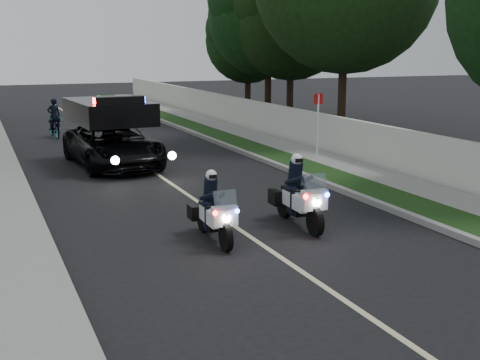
# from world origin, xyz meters

# --- Properties ---
(ground) EXTENTS (120.00, 120.00, 0.00)m
(ground) POSITION_xyz_m (0.00, 0.00, 0.00)
(ground) COLOR black
(ground) RESTS_ON ground
(curb_right) EXTENTS (0.20, 60.00, 0.15)m
(curb_right) POSITION_xyz_m (4.10, 10.00, 0.07)
(curb_right) COLOR gray
(curb_right) RESTS_ON ground
(grass_verge) EXTENTS (1.20, 60.00, 0.16)m
(grass_verge) POSITION_xyz_m (4.80, 10.00, 0.08)
(grass_verge) COLOR #193814
(grass_verge) RESTS_ON ground
(sidewalk_right) EXTENTS (1.40, 60.00, 0.16)m
(sidewalk_right) POSITION_xyz_m (6.10, 10.00, 0.08)
(sidewalk_right) COLOR gray
(sidewalk_right) RESTS_ON ground
(property_wall) EXTENTS (0.22, 60.00, 1.50)m
(property_wall) POSITION_xyz_m (7.10, 10.00, 0.75)
(property_wall) COLOR beige
(property_wall) RESTS_ON ground
(curb_left) EXTENTS (0.20, 60.00, 0.15)m
(curb_left) POSITION_xyz_m (-4.10, 10.00, 0.07)
(curb_left) COLOR gray
(curb_left) RESTS_ON ground
(lane_marking) EXTENTS (0.12, 50.00, 0.01)m
(lane_marking) POSITION_xyz_m (0.00, 10.00, 0.00)
(lane_marking) COLOR #BFB78C
(lane_marking) RESTS_ON ground
(police_moto_left) EXTENTS (0.68, 1.81, 1.52)m
(police_moto_left) POSITION_xyz_m (-0.81, 0.54, 0.00)
(police_moto_left) COLOR white
(police_moto_left) RESTS_ON ground
(police_moto_right) EXTENTS (0.78, 2.00, 1.67)m
(police_moto_right) POSITION_xyz_m (1.37, 0.82, 0.00)
(police_moto_right) COLOR silver
(police_moto_right) RESTS_ON ground
(police_suv) EXTENTS (2.86, 5.56, 2.63)m
(police_suv) POSITION_xyz_m (-0.99, 9.84, 0.00)
(police_suv) COLOR black
(police_suv) RESTS_ON ground
(bicycle) EXTENTS (0.77, 1.79, 0.91)m
(bicycle) POSITION_xyz_m (-1.97, 17.79, 0.00)
(bicycle) COLOR black
(bicycle) RESTS_ON ground
(cyclist) EXTENTS (0.59, 0.42, 1.56)m
(cyclist) POSITION_xyz_m (-1.97, 17.79, 0.00)
(cyclist) COLOR black
(cyclist) RESTS_ON ground
(sign_post) EXTENTS (0.44, 0.44, 2.48)m
(sign_post) POSITION_xyz_m (6.00, 8.02, 0.00)
(sign_post) COLOR red
(sign_post) RESTS_ON ground
(tree_right_b) EXTENTS (10.39, 10.39, 13.18)m
(tree_right_b) POSITION_xyz_m (9.67, 12.31, 0.00)
(tree_right_b) COLOR #1B3C14
(tree_right_b) RESTS_ON ground
(tree_right_c) EXTENTS (8.24, 8.24, 10.52)m
(tree_right_c) POSITION_xyz_m (10.24, 18.33, 0.00)
(tree_right_c) COLOR #17320F
(tree_right_c) RESTS_ON ground
(tree_right_d) EXTENTS (7.15, 7.15, 10.92)m
(tree_right_d) POSITION_xyz_m (9.72, 19.94, 0.00)
(tree_right_d) COLOR #123712
(tree_right_d) RESTS_ON ground
(tree_right_e) EXTENTS (6.70, 6.70, 8.48)m
(tree_right_e) POSITION_xyz_m (10.20, 23.79, 0.00)
(tree_right_e) COLOR black
(tree_right_e) RESTS_ON ground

